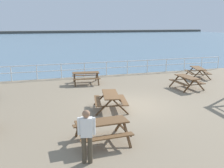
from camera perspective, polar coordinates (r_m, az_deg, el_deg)
ground_plane at (r=12.98m, az=4.40°, el=-5.25°), size 30.00×24.00×0.20m
sea_band at (r=64.46m, az=-13.22°, el=9.59°), size 142.00×90.00×0.01m
distant_shoreline at (r=107.34m, az=-14.95°, el=10.95°), size 142.00×6.00×1.80m
seaward_railing at (r=19.98m, az=-3.71°, el=3.93°), size 23.07×0.07×1.08m
picnic_table_near_left at (r=17.51m, az=-5.87°, el=1.99°), size 1.94×1.70×0.80m
picnic_table_near_right at (r=8.95m, az=-2.28°, el=-9.43°), size 1.85×1.60×0.80m
picnic_table_mid_centre at (r=20.31m, az=18.64°, el=2.94°), size 1.96×2.16×0.80m
picnic_table_far_left at (r=16.76m, az=16.41°, el=0.98°), size 1.60×1.85×0.80m
picnic_table_seaward at (r=12.21m, az=-0.35°, el=-3.07°), size 1.83×2.05×0.80m
visitor at (r=7.58m, az=-5.70°, el=-10.90°), size 0.51×0.30×1.66m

